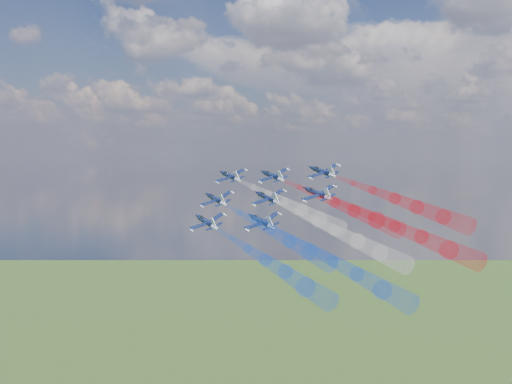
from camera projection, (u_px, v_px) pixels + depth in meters
The scene contains 16 objects.
jet_lead at pixel (230, 176), 192.50m from camera, with size 10.87×13.59×3.62m, color black, non-canonical shape.
trail_lead at pixel (284, 202), 167.73m from camera, with size 4.53×48.70×4.53m, color white, non-canonical shape.
jet_inner_left at pixel (216, 199), 180.70m from camera, with size 10.87×13.59×3.62m, color black, non-canonical shape.
trail_inner_left at pixel (272, 231), 155.92m from camera, with size 4.53×48.70×4.53m, color blue, non-canonical shape.
jet_inner_right at pixel (272, 176), 187.80m from camera, with size 10.87×13.59×3.62m, color black, non-canonical shape.
trail_inner_right at pixel (334, 202), 163.03m from camera, with size 4.53×48.70×4.53m, color red, non-canonical shape.
jet_outer_left at pixel (206, 222), 167.74m from camera, with size 10.87×13.59×3.62m, color black, non-canonical shape.
trail_outer_left at pixel (266, 260), 142.97m from camera, with size 4.53×48.70×4.53m, color blue, non-canonical shape.
jet_center_third at pixel (268, 198), 173.33m from camera, with size 10.87×13.59×3.62m, color black, non-canonical shape.
trail_center_third at pixel (335, 230), 148.55m from camera, with size 4.53×48.70×4.53m, color white, non-canonical shape.
jet_outer_right at pixel (322, 172), 182.75m from camera, with size 10.87×13.59×3.62m, color black, non-canonical shape.
trail_outer_right at pixel (394, 198), 157.98m from camera, with size 4.53×48.70×4.53m, color red, non-canonical shape.
jet_rear_left at pixel (262, 221), 162.67m from camera, with size 10.87×13.59×3.62m, color black, non-canonical shape.
trail_rear_left at pixel (333, 261), 137.90m from camera, with size 4.53×48.70×4.53m, color blue, non-canonical shape.
jet_rear_right at pixel (318, 193), 168.77m from camera, with size 10.87×13.59×3.62m, color black, non-canonical shape.
trail_rear_right at pixel (395, 227), 143.99m from camera, with size 4.53×48.70×4.53m, color red, non-canonical shape.
Camera 1 is at (90.31, -129.78, 166.20)m, focal length 43.26 mm.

